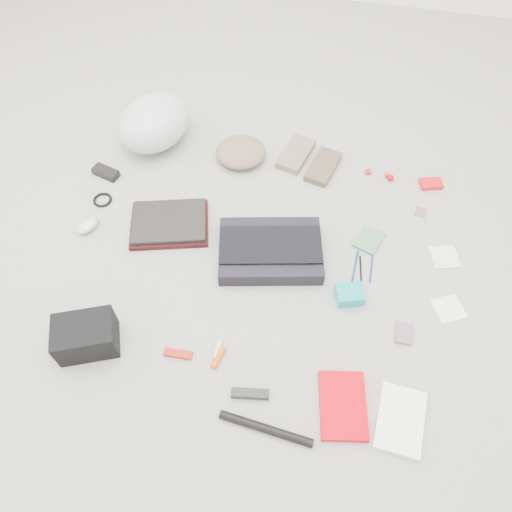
% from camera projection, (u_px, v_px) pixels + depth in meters
% --- Properties ---
extents(ground_plane, '(4.00, 4.00, 0.00)m').
position_uv_depth(ground_plane, '(256.00, 263.00, 1.95)').
color(ground_plane, gray).
extents(messenger_bag, '(0.45, 0.36, 0.07)m').
position_uv_depth(messenger_bag, '(270.00, 251.00, 1.94)').
color(messenger_bag, black).
rests_on(messenger_bag, ground_plane).
extents(bag_flap, '(0.42, 0.26, 0.01)m').
position_uv_depth(bag_flap, '(271.00, 245.00, 1.91)').
color(bag_flap, black).
rests_on(bag_flap, messenger_bag).
extents(laptop_sleeve, '(0.37, 0.31, 0.02)m').
position_uv_depth(laptop_sleeve, '(170.00, 225.00, 2.05)').
color(laptop_sleeve, black).
rests_on(laptop_sleeve, ground_plane).
extents(laptop, '(0.34, 0.29, 0.02)m').
position_uv_depth(laptop, '(169.00, 221.00, 2.03)').
color(laptop, black).
rests_on(laptop, laptop_sleeve).
extents(bike_helmet, '(0.40, 0.44, 0.22)m').
position_uv_depth(bike_helmet, '(154.00, 123.00, 2.25)').
color(bike_helmet, silver).
rests_on(bike_helmet, ground_plane).
extents(beanie, '(0.27, 0.26, 0.08)m').
position_uv_depth(beanie, '(241.00, 152.00, 2.24)').
color(beanie, '#7B6251').
rests_on(beanie, ground_plane).
extents(mitten_left, '(0.16, 0.23, 0.03)m').
position_uv_depth(mitten_left, '(296.00, 154.00, 2.27)').
color(mitten_left, '#786858').
rests_on(mitten_left, ground_plane).
extents(mitten_right, '(0.15, 0.23, 0.03)m').
position_uv_depth(mitten_right, '(323.00, 167.00, 2.22)').
color(mitten_right, brown).
rests_on(mitten_right, ground_plane).
extents(power_brick, '(0.13, 0.08, 0.03)m').
position_uv_depth(power_brick, '(106.00, 172.00, 2.20)').
color(power_brick, black).
rests_on(power_brick, ground_plane).
extents(cable_coil, '(0.10, 0.10, 0.01)m').
position_uv_depth(cable_coil, '(102.00, 200.00, 2.13)').
color(cable_coil, black).
rests_on(cable_coil, ground_plane).
extents(mouse, '(0.10, 0.12, 0.04)m').
position_uv_depth(mouse, '(88.00, 225.00, 2.03)').
color(mouse, '#AEAEAE').
rests_on(mouse, ground_plane).
extents(camera_bag, '(0.24, 0.21, 0.13)m').
position_uv_depth(camera_bag, '(86.00, 336.00, 1.70)').
color(camera_bag, black).
rests_on(camera_bag, ground_plane).
extents(multitool, '(0.10, 0.03, 0.02)m').
position_uv_depth(multitool, '(178.00, 354.00, 1.73)').
color(multitool, '#9F150A').
rests_on(multitool, ground_plane).
extents(toiletry_tube_white, '(0.02, 0.07, 0.02)m').
position_uv_depth(toiletry_tube_white, '(218.00, 349.00, 1.74)').
color(toiletry_tube_white, beige).
rests_on(toiletry_tube_white, ground_plane).
extents(toiletry_tube_orange, '(0.04, 0.08, 0.02)m').
position_uv_depth(toiletry_tube_orange, '(218.00, 357.00, 1.72)').
color(toiletry_tube_orange, '#D84E03').
rests_on(toiletry_tube_orange, ground_plane).
extents(u_lock, '(0.13, 0.05, 0.03)m').
position_uv_depth(u_lock, '(250.00, 394.00, 1.65)').
color(u_lock, black).
rests_on(u_lock, ground_plane).
extents(bike_pump, '(0.31, 0.05, 0.03)m').
position_uv_depth(bike_pump, '(266.00, 429.00, 1.58)').
color(bike_pump, black).
rests_on(bike_pump, ground_plane).
extents(book_red, '(0.19, 0.25, 0.02)m').
position_uv_depth(book_red, '(343.00, 405.00, 1.62)').
color(book_red, red).
rests_on(book_red, ground_plane).
extents(book_white, '(0.16, 0.23, 0.02)m').
position_uv_depth(book_white, '(400.00, 420.00, 1.60)').
color(book_white, white).
rests_on(book_white, ground_plane).
extents(notepad, '(0.13, 0.15, 0.01)m').
position_uv_depth(notepad, '(369.00, 240.00, 2.01)').
color(notepad, '#457854').
rests_on(notepad, ground_plane).
extents(pen_blue, '(0.02, 0.15, 0.01)m').
position_uv_depth(pen_blue, '(355.00, 266.00, 1.94)').
color(pen_blue, navy).
rests_on(pen_blue, ground_plane).
extents(pen_black, '(0.02, 0.12, 0.01)m').
position_uv_depth(pen_black, '(361.00, 269.00, 1.93)').
color(pen_black, black).
rests_on(pen_black, ground_plane).
extents(pen_navy, '(0.01, 0.12, 0.01)m').
position_uv_depth(pen_navy, '(371.00, 269.00, 1.93)').
color(pen_navy, navy).
rests_on(pen_navy, ground_plane).
extents(accordion_wallet, '(0.12, 0.11, 0.05)m').
position_uv_depth(accordion_wallet, '(350.00, 295.00, 1.84)').
color(accordion_wallet, '#109DA6').
rests_on(accordion_wallet, ground_plane).
extents(card_deck, '(0.06, 0.08, 0.02)m').
position_uv_depth(card_deck, '(404.00, 333.00, 1.77)').
color(card_deck, slate).
rests_on(card_deck, ground_plane).
extents(napkin_top, '(0.13, 0.13, 0.01)m').
position_uv_depth(napkin_top, '(444.00, 257.00, 1.96)').
color(napkin_top, silver).
rests_on(napkin_top, ground_plane).
extents(napkin_bottom, '(0.14, 0.14, 0.01)m').
position_uv_depth(napkin_bottom, '(449.00, 309.00, 1.83)').
color(napkin_bottom, white).
rests_on(napkin_bottom, ground_plane).
extents(lollipop_a, '(0.04, 0.04, 0.03)m').
position_uv_depth(lollipop_a, '(368.00, 171.00, 2.21)').
color(lollipop_a, red).
rests_on(lollipop_a, ground_plane).
extents(lollipop_b, '(0.03, 0.03, 0.03)m').
position_uv_depth(lollipop_b, '(387.00, 174.00, 2.20)').
color(lollipop_b, '#BC3A20').
rests_on(lollipop_b, ground_plane).
extents(lollipop_c, '(0.04, 0.04, 0.03)m').
position_uv_depth(lollipop_c, '(391.00, 178.00, 2.19)').
color(lollipop_c, '#C80009').
rests_on(lollipop_c, ground_plane).
extents(altoids_tin, '(0.11, 0.09, 0.02)m').
position_uv_depth(altoids_tin, '(431.00, 184.00, 2.17)').
color(altoids_tin, red).
rests_on(altoids_tin, ground_plane).
extents(stamp_sheet, '(0.05, 0.06, 0.00)m').
position_uv_depth(stamp_sheet, '(421.00, 212.00, 2.09)').
color(stamp_sheet, '#7D5269').
rests_on(stamp_sheet, ground_plane).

